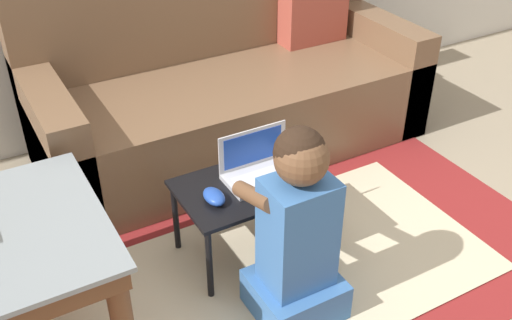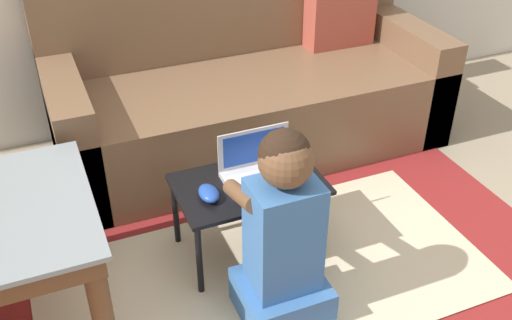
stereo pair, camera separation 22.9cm
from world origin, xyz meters
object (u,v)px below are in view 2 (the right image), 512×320
at_px(laptop_desk, 249,191).
at_px(laptop, 260,170).
at_px(computer_mouse, 209,193).
at_px(couch, 247,86).
at_px(person_seated, 283,238).

distance_m(laptop_desk, laptop, 0.09).
relative_size(laptop_desk, computer_mouse, 4.96).
bearing_deg(laptop_desk, couch, 68.57).
distance_m(laptop_desk, computer_mouse, 0.19).
bearing_deg(person_seated, couch, 73.69).
xyz_separation_m(laptop, person_seated, (-0.08, -0.38, -0.02)).
bearing_deg(laptop, person_seated, -101.37).
distance_m(couch, person_seated, 1.22).
relative_size(computer_mouse, person_seated, 0.15).
bearing_deg(laptop, laptop_desk, -159.00).
height_order(laptop, computer_mouse, laptop).
height_order(couch, laptop, couch).
distance_m(couch, laptop, 0.84).
bearing_deg(laptop_desk, computer_mouse, -168.81).
xyz_separation_m(computer_mouse, person_seated, (0.15, -0.32, -0.01)).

